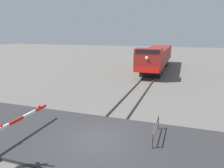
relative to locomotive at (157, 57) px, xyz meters
name	(u,v)px	position (x,y,z in m)	size (l,w,h in m)	color
ground_plane	(97,141)	(0.00, -23.30, -2.00)	(160.00, 160.00, 0.00)	#605E59
rail_track_left	(84,138)	(-0.72, -23.30, -1.92)	(0.08, 80.00, 0.15)	#59544C
rail_track_right	(110,142)	(0.72, -23.30, -1.92)	(0.08, 80.00, 0.15)	#59544C
road_surface	(97,140)	(0.00, -23.30, -1.91)	(36.00, 5.93, 0.16)	#2D2D30
locomotive	(157,57)	(0.00, 0.00, 0.00)	(3.09, 18.01, 3.75)	black
guard_railing	(155,130)	(2.87, -22.23, -1.38)	(0.08, 2.28, 0.95)	#4C4742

